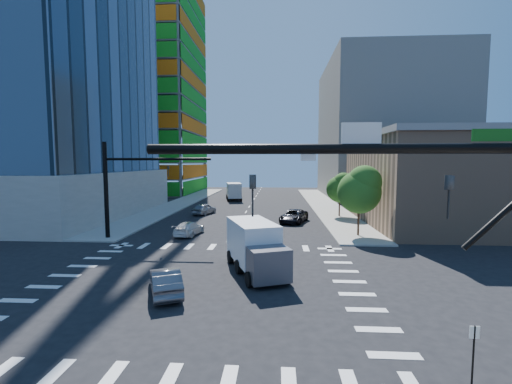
{
  "coord_description": "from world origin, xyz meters",
  "views": [
    {
      "loc": [
        4.59,
        -19.55,
        7.24
      ],
      "look_at": [
        2.85,
        8.0,
        4.85
      ],
      "focal_mm": 24.0,
      "sensor_mm": 36.0,
      "label": 1
    }
  ],
  "objects": [
    {
      "name": "signal_mast_nw",
      "position": [
        -10.0,
        11.5,
        5.49
      ],
      "size": [
        10.2,
        0.4,
        9.0
      ],
      "color": "black",
      "rests_on": "sidewalk_nw"
    },
    {
      "name": "tree_south",
      "position": [
        12.63,
        13.9,
        4.69
      ],
      "size": [
        4.16,
        4.16,
        6.82
      ],
      "color": "#382316",
      "rests_on": "sidewalk_ne"
    },
    {
      "name": "bg_building_ne",
      "position": [
        27.0,
        55.0,
        14.0
      ],
      "size": [
        24.0,
        30.0,
        28.0
      ],
      "primitive_type": "cube",
      "color": "slate",
      "rests_on": "ground"
    },
    {
      "name": "car_nb_far",
      "position": [
        6.58,
        21.65,
        0.77
      ],
      "size": [
        4.13,
        6.07,
        1.54
      ],
      "primitive_type": "imported",
      "rotation": [
        0.0,
        0.0,
        -0.31
      ],
      "color": "black",
      "rests_on": "ground"
    },
    {
      "name": "tree_north",
      "position": [
        12.93,
        25.9,
        3.99
      ],
      "size": [
        3.54,
        3.52,
        5.78
      ],
      "color": "#382316",
      "rests_on": "sidewalk_ne"
    },
    {
      "name": "sidewalk_nw",
      "position": [
        -12.5,
        40.0,
        0.07
      ],
      "size": [
        5.0,
        60.0,
        0.15
      ],
      "primitive_type": "cube",
      "color": "#9B9992",
      "rests_on": "ground"
    },
    {
      "name": "car_sb_near",
      "position": [
        -4.21,
        13.64,
        0.67
      ],
      "size": [
        2.51,
        4.84,
        1.34
      ],
      "primitive_type": "imported",
      "rotation": [
        0.0,
        0.0,
        3.0
      ],
      "color": "silver",
      "rests_on": "ground"
    },
    {
      "name": "car_sb_mid",
      "position": [
        -5.64,
        27.33,
        0.78
      ],
      "size": [
        3.1,
        4.94,
        1.57
      ],
      "primitive_type": "imported",
      "rotation": [
        0.0,
        0.0,
        2.85
      ],
      "color": "#A8AAB0",
      "rests_on": "ground"
    },
    {
      "name": "car_sb_cross",
      "position": [
        -1.56,
        -1.53,
        0.71
      ],
      "size": [
        3.09,
        4.56,
        1.42
      ],
      "primitive_type": "imported",
      "rotation": [
        0.0,
        0.0,
        3.55
      ],
      "color": "#55555B",
      "rests_on": "ground"
    },
    {
      "name": "no_parking_sign",
      "position": [
        10.7,
        -9.0,
        1.38
      ],
      "size": [
        0.3,
        0.06,
        2.2
      ],
      "color": "black",
      "rests_on": "ground"
    },
    {
      "name": "ground",
      "position": [
        0.0,
        0.0,
        0.0
      ],
      "size": [
        160.0,
        160.0,
        0.0
      ],
      "primitive_type": "plane",
      "color": "black",
      "rests_on": "ground"
    },
    {
      "name": "box_truck_near",
      "position": [
        3.26,
        2.32,
        1.45
      ],
      "size": [
        4.68,
        6.78,
        3.27
      ],
      "rotation": [
        0.0,
        0.0,
        0.36
      ],
      "color": "black",
      "rests_on": "ground"
    },
    {
      "name": "box_truck_far",
      "position": [
        -3.84,
        45.73,
        1.48
      ],
      "size": [
        3.91,
        6.79,
        3.35
      ],
      "rotation": [
        0.0,
        0.0,
        3.34
      ],
      "color": "black",
      "rests_on": "ground"
    },
    {
      "name": "commercial_building",
      "position": [
        25.0,
        22.0,
        5.31
      ],
      "size": [
        20.5,
        22.5,
        10.6
      ],
      "color": "#A67F60",
      "rests_on": "ground"
    },
    {
      "name": "sidewalk_ne",
      "position": [
        12.5,
        40.0,
        0.07
      ],
      "size": [
        5.0,
        60.0,
        0.15
      ],
      "primitive_type": "cube",
      "color": "#9B9992",
      "rests_on": "ground"
    },
    {
      "name": "road_markings",
      "position": [
        0.0,
        0.0,
        0.01
      ],
      "size": [
        20.0,
        20.0,
        0.01
      ],
      "primitive_type": "cube",
      "color": "silver",
      "rests_on": "ground"
    },
    {
      "name": "construction_building",
      "position": [
        -27.41,
        61.93,
        24.61
      ],
      "size": [
        25.16,
        34.5,
        70.6
      ],
      "color": "slate",
      "rests_on": "ground"
    }
  ]
}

